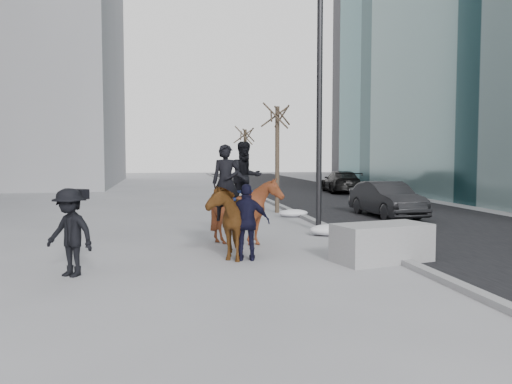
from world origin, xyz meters
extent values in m
plane|color=gray|center=(0.00, 0.00, 0.00)|extent=(120.00, 120.00, 0.00)
cube|color=black|center=(7.00, 10.00, 0.01)|extent=(8.00, 90.00, 0.01)
cube|color=gray|center=(3.00, 10.00, 0.06)|extent=(0.25, 90.00, 0.12)
cube|color=gray|center=(2.62, -0.39, 0.43)|extent=(2.34, 1.56, 0.86)
imported|color=black|center=(6.27, 7.86, 0.68)|extent=(1.70, 4.23, 1.37)
imported|color=black|center=(8.79, 20.88, 0.69)|extent=(2.50, 4.94, 1.37)
imported|color=#503010|center=(-0.77, 0.77, 0.87)|extent=(1.18, 2.16, 1.74)
imported|color=black|center=(-0.77, 0.92, 1.75)|extent=(0.71, 0.51, 1.82)
cube|color=#10193C|center=(-0.77, 0.92, 1.37)|extent=(0.54, 0.61, 0.06)
imported|color=#4B250F|center=(-0.06, 2.36, 0.91)|extent=(1.88, 2.00, 1.81)
imported|color=black|center=(-0.06, 2.51, 1.82)|extent=(1.09, 0.96, 1.89)
cube|color=#0F1938|center=(-0.06, 2.51, 1.42)|extent=(0.62, 0.68, 0.06)
imported|color=black|center=(-0.36, 0.25, 0.88)|extent=(1.08, 0.58, 1.75)
cylinder|color=#C26A0B|center=(-0.41, 0.80, 1.15)|extent=(0.04, 0.18, 0.07)
imported|color=black|center=(-4.08, -0.75, 0.88)|extent=(1.30, 1.19, 1.75)
cube|color=black|center=(-3.93, -0.50, 1.62)|extent=(0.42, 0.39, 0.20)
cylinder|color=black|center=(2.60, 4.65, 4.50)|extent=(0.18, 0.18, 9.00)
ellipsoid|color=silver|center=(2.70, 3.59, 0.17)|extent=(1.34, 0.85, 0.34)
ellipsoid|color=silver|center=(2.70, 8.47, 0.15)|extent=(1.15, 0.73, 0.29)
camera|label=1|loc=(-2.22, -11.86, 2.43)|focal=38.00mm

